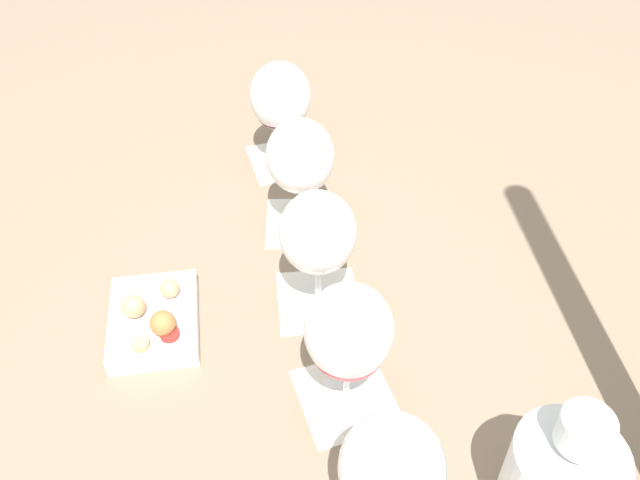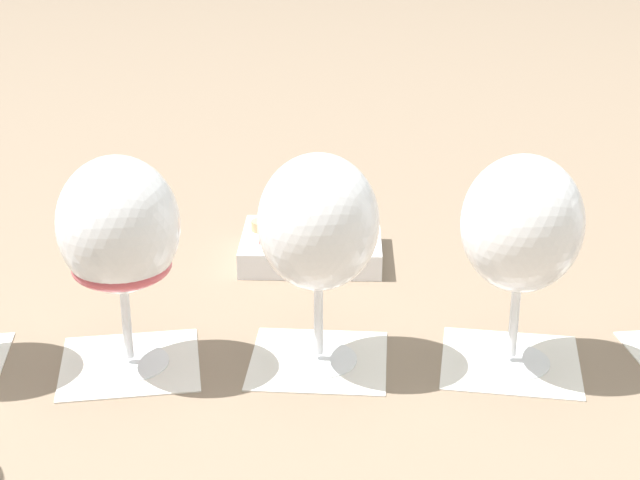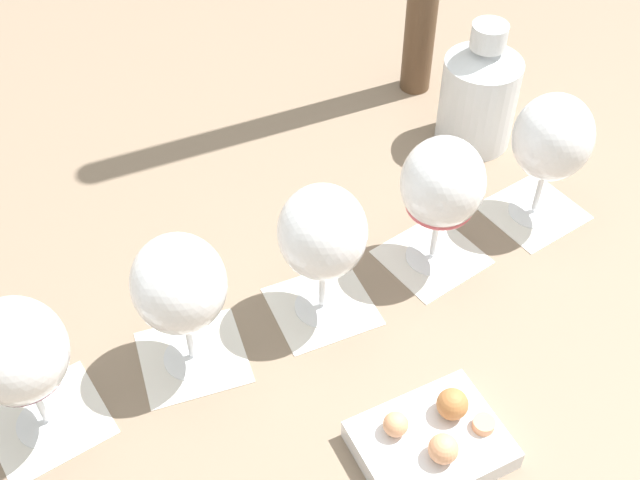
{
  "view_description": "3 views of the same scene",
  "coord_description": "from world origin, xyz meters",
  "px_view_note": "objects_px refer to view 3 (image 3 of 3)",
  "views": [
    {
      "loc": [
        -0.48,
        -0.36,
        0.67
      ],
      "look_at": [
        0.0,
        0.0,
        0.11
      ],
      "focal_mm": 38.0,
      "sensor_mm": 36.0,
      "label": 1
    },
    {
      "loc": [
        0.52,
        -0.47,
        0.4
      ],
      "look_at": [
        0.0,
        0.0,
        0.11
      ],
      "focal_mm": 55.0,
      "sensor_mm": 36.0,
      "label": 2
    },
    {
      "loc": [
        -0.19,
        0.55,
        0.72
      ],
      "look_at": [
        0.0,
        0.0,
        0.11
      ],
      "focal_mm": 45.0,
      "sensor_mm": 36.0,
      "label": 3
    }
  ],
  "objects_px": {
    "ceramic_vase": "(479,93)",
    "wine_glass_3": "(180,289)",
    "wine_glass_0": "(552,142)",
    "wine_glass_4": "(18,356)",
    "wine_glass_1": "(442,187)",
    "wine_glass_2": "(325,238)",
    "snack_dish": "(432,441)"
  },
  "relations": [
    {
      "from": "ceramic_vase",
      "to": "wine_glass_4",
      "type": "bearing_deg",
      "value": 62.21
    },
    {
      "from": "wine_glass_2",
      "to": "snack_dish",
      "type": "height_order",
      "value": "wine_glass_2"
    },
    {
      "from": "wine_glass_1",
      "to": "wine_glass_2",
      "type": "xyz_separation_m",
      "value": [
        0.1,
        0.12,
        -0.0
      ]
    },
    {
      "from": "wine_glass_1",
      "to": "snack_dish",
      "type": "distance_m",
      "value": 0.28
    },
    {
      "from": "wine_glass_2",
      "to": "wine_glass_0",
      "type": "bearing_deg",
      "value": -130.37
    },
    {
      "from": "wine_glass_3",
      "to": "ceramic_vase",
      "type": "relative_size",
      "value": 0.96
    },
    {
      "from": "wine_glass_2",
      "to": "wine_glass_4",
      "type": "height_order",
      "value": "same"
    },
    {
      "from": "wine_glass_4",
      "to": "ceramic_vase",
      "type": "height_order",
      "value": "ceramic_vase"
    },
    {
      "from": "wine_glass_0",
      "to": "wine_glass_3",
      "type": "height_order",
      "value": "same"
    },
    {
      "from": "wine_glass_1",
      "to": "wine_glass_3",
      "type": "distance_m",
      "value": 0.31
    },
    {
      "from": "wine_glass_0",
      "to": "snack_dish",
      "type": "bearing_deg",
      "value": 83.42
    },
    {
      "from": "wine_glass_1",
      "to": "ceramic_vase",
      "type": "bearing_deg",
      "value": -89.59
    },
    {
      "from": "ceramic_vase",
      "to": "wine_glass_3",
      "type": "bearing_deg",
      "value": 66.19
    },
    {
      "from": "wine_glass_0",
      "to": "ceramic_vase",
      "type": "xyz_separation_m",
      "value": [
        0.11,
        -0.12,
        -0.04
      ]
    },
    {
      "from": "wine_glass_0",
      "to": "ceramic_vase",
      "type": "distance_m",
      "value": 0.16
    },
    {
      "from": "wine_glass_4",
      "to": "ceramic_vase",
      "type": "bearing_deg",
      "value": -117.79
    },
    {
      "from": "wine_glass_0",
      "to": "wine_glass_3",
      "type": "distance_m",
      "value": 0.47
    },
    {
      "from": "ceramic_vase",
      "to": "snack_dish",
      "type": "bearing_deg",
      "value": 97.24
    },
    {
      "from": "wine_glass_4",
      "to": "wine_glass_0",
      "type": "bearing_deg",
      "value": -131.57
    },
    {
      "from": "wine_glass_3",
      "to": "snack_dish",
      "type": "distance_m",
      "value": 0.29
    },
    {
      "from": "wine_glass_2",
      "to": "wine_glass_3",
      "type": "distance_m",
      "value": 0.16
    },
    {
      "from": "ceramic_vase",
      "to": "snack_dish",
      "type": "xyz_separation_m",
      "value": [
        -0.06,
        0.49,
        -0.06
      ]
    },
    {
      "from": "wine_glass_1",
      "to": "wine_glass_2",
      "type": "height_order",
      "value": "same"
    },
    {
      "from": "wine_glass_2",
      "to": "snack_dish",
      "type": "distance_m",
      "value": 0.23
    },
    {
      "from": "wine_glass_3",
      "to": "ceramic_vase",
      "type": "distance_m",
      "value": 0.52
    },
    {
      "from": "wine_glass_3",
      "to": "wine_glass_4",
      "type": "distance_m",
      "value": 0.16
    },
    {
      "from": "wine_glass_3",
      "to": "wine_glass_2",
      "type": "bearing_deg",
      "value": -134.79
    },
    {
      "from": "snack_dish",
      "to": "wine_glass_0",
      "type": "bearing_deg",
      "value": -96.58
    },
    {
      "from": "wine_glass_1",
      "to": "snack_dish",
      "type": "relative_size",
      "value": 0.99
    },
    {
      "from": "wine_glass_1",
      "to": "wine_glass_3",
      "type": "relative_size",
      "value": 1.0
    },
    {
      "from": "wine_glass_4",
      "to": "snack_dish",
      "type": "xyz_separation_m",
      "value": [
        -0.37,
        -0.1,
        -0.1
      ]
    },
    {
      "from": "wine_glass_0",
      "to": "ceramic_vase",
      "type": "bearing_deg",
      "value": -48.85
    }
  ]
}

